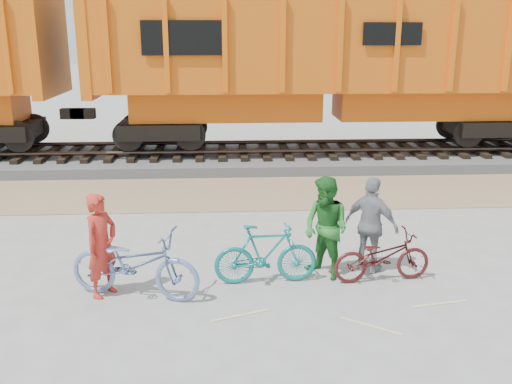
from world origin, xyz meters
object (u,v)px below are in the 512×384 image
bicycle_teal (266,254)px  person_solo (101,245)px  person_woman (371,225)px  bicycle_blue (135,264)px  bicycle_maroon (382,257)px  person_man (326,228)px  hopper_car_center (329,62)px

bicycle_teal → person_solo: person_solo is taller
person_solo → person_woman: (4.32, 0.67, 0.01)m
bicycle_blue → bicycle_maroon: size_ratio=1.29×
bicycle_blue → person_man: person_man is taller
bicycle_teal → bicycle_maroon: 1.90m
bicycle_maroon → bicycle_teal: bearing=83.1°
person_man → person_woman: size_ratio=1.03×
person_man → person_woman: (0.80, 0.18, -0.03)m
bicycle_teal → bicycle_maroon: bearing=-93.9°
bicycle_maroon → person_man: size_ratio=0.95×
hopper_car_center → bicycle_teal: (-2.49, -8.71, -2.51)m
hopper_car_center → bicycle_maroon: 9.13m
bicycle_maroon → person_woman: person_woman is taller
person_solo → bicycle_teal: bearing=-51.7°
bicycle_teal → person_woman: (1.80, 0.38, 0.32)m
bicycle_maroon → hopper_car_center: bearing=-10.2°
bicycle_blue → person_solo: 0.58m
person_solo → person_woman: size_ratio=0.99×
bicycle_blue → person_solo: size_ratio=1.27×
person_woman → bicycle_maroon: bearing=145.4°
hopper_car_center → person_solo: size_ratio=8.59×
bicycle_blue → person_woman: person_woman is taller
hopper_car_center → person_man: 8.91m
bicycle_blue → bicycle_maroon: bicycle_blue is taller
bicycle_blue → person_woman: 3.91m
person_man → bicycle_maroon: bearing=37.1°
bicycle_blue → person_solo: person_solo is taller
bicycle_teal → person_man: size_ratio=0.98×
person_man → bicycle_teal: bearing=-117.7°
bicycle_teal → bicycle_maroon: size_ratio=1.03×
bicycle_blue → person_solo: bearing=94.2°
bicycle_teal → person_man: (1.00, 0.20, 0.35)m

